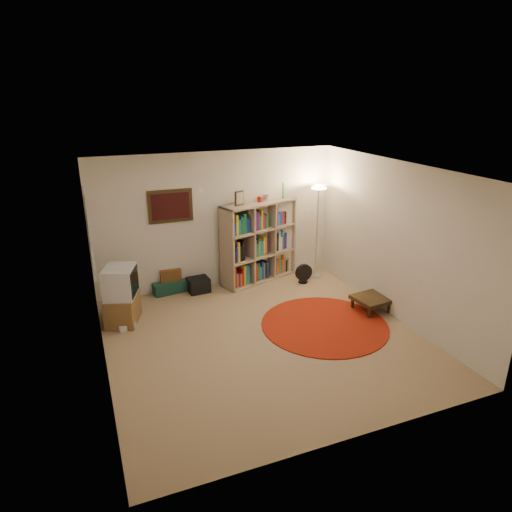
{
  "coord_description": "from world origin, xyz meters",
  "views": [
    {
      "loc": [
        -2.33,
        -5.49,
        3.48
      ],
      "look_at": [
        0.1,
        0.6,
        1.1
      ],
      "focal_mm": 32.0,
      "sensor_mm": 36.0,
      "label": 1
    }
  ],
  "objects_px": {
    "floor_lamp": "(318,201)",
    "floor_fan": "(304,274)",
    "suitcase": "(170,285)",
    "tv_stand": "(122,296)",
    "bookshelf": "(257,243)",
    "side_table": "(371,300)"
  },
  "relations": [
    {
      "from": "floor_lamp",
      "to": "floor_fan",
      "type": "height_order",
      "value": "floor_lamp"
    },
    {
      "from": "floor_lamp",
      "to": "suitcase",
      "type": "relative_size",
      "value": 2.57
    },
    {
      "from": "floor_fan",
      "to": "tv_stand",
      "type": "bearing_deg",
      "value": -175.0
    },
    {
      "from": "bookshelf",
      "to": "floor_lamp",
      "type": "relative_size",
      "value": 1.01
    },
    {
      "from": "tv_stand",
      "to": "suitcase",
      "type": "distance_m",
      "value": 1.36
    },
    {
      "from": "bookshelf",
      "to": "tv_stand",
      "type": "xyz_separation_m",
      "value": [
        -2.63,
        -0.82,
        -0.3
      ]
    },
    {
      "from": "floor_fan",
      "to": "suitcase",
      "type": "distance_m",
      "value": 2.53
    },
    {
      "from": "floor_lamp",
      "to": "suitcase",
      "type": "bearing_deg",
      "value": 172.58
    },
    {
      "from": "floor_fan",
      "to": "side_table",
      "type": "height_order",
      "value": "floor_fan"
    },
    {
      "from": "tv_stand",
      "to": "suitcase",
      "type": "height_order",
      "value": "tv_stand"
    },
    {
      "from": "suitcase",
      "to": "bookshelf",
      "type": "bearing_deg",
      "value": -11.99
    },
    {
      "from": "floor_lamp",
      "to": "floor_fan",
      "type": "distance_m",
      "value": 1.4
    },
    {
      "from": "bookshelf",
      "to": "floor_lamp",
      "type": "xyz_separation_m",
      "value": [
        1.13,
        -0.26,
        0.78
      ]
    },
    {
      "from": "suitcase",
      "to": "side_table",
      "type": "height_order",
      "value": "side_table"
    },
    {
      "from": "side_table",
      "to": "floor_lamp",
      "type": "bearing_deg",
      "value": 94.3
    },
    {
      "from": "bookshelf",
      "to": "floor_fan",
      "type": "distance_m",
      "value": 1.06
    },
    {
      "from": "floor_lamp",
      "to": "suitcase",
      "type": "height_order",
      "value": "floor_lamp"
    },
    {
      "from": "floor_lamp",
      "to": "tv_stand",
      "type": "distance_m",
      "value": 3.95
    },
    {
      "from": "floor_lamp",
      "to": "side_table",
      "type": "xyz_separation_m",
      "value": [
        0.13,
        -1.7,
        -1.32
      ]
    },
    {
      "from": "bookshelf",
      "to": "tv_stand",
      "type": "height_order",
      "value": "bookshelf"
    },
    {
      "from": "floor_lamp",
      "to": "side_table",
      "type": "distance_m",
      "value": 2.16
    },
    {
      "from": "bookshelf",
      "to": "floor_fan",
      "type": "height_order",
      "value": "bookshelf"
    }
  ]
}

